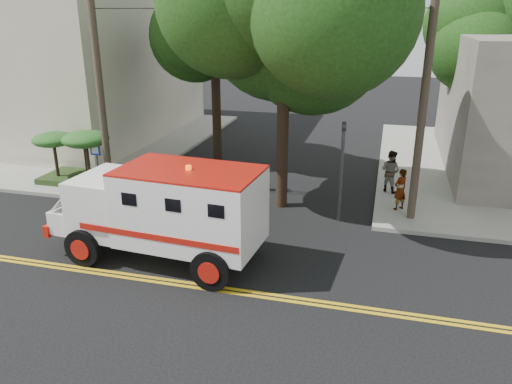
# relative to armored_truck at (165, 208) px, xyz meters

# --- Properties ---
(ground) EXTENTS (100.00, 100.00, 0.00)m
(ground) POSITION_rel_armored_truck_xyz_m (0.90, -1.29, -1.67)
(ground) COLOR black
(ground) RESTS_ON ground
(sidewalk_nw) EXTENTS (17.00, 17.00, 0.15)m
(sidewalk_nw) POSITION_rel_armored_truck_xyz_m (-12.60, 12.21, -1.60)
(sidewalk_nw) COLOR gray
(sidewalk_nw) RESTS_ON ground
(building_left) EXTENTS (16.00, 14.00, 10.00)m
(building_left) POSITION_rel_armored_truck_xyz_m (-14.60, 13.71, 3.48)
(building_left) COLOR #B7B296
(building_left) RESTS_ON sidewalk_nw
(utility_pole_left) EXTENTS (0.28, 0.28, 9.00)m
(utility_pole_left) POSITION_rel_armored_truck_xyz_m (-4.70, 4.71, 2.83)
(utility_pole_left) COLOR #382D23
(utility_pole_left) RESTS_ON ground
(utility_pole_right) EXTENTS (0.28, 0.28, 9.00)m
(utility_pole_right) POSITION_rel_armored_truck_xyz_m (7.20, 4.91, 2.83)
(utility_pole_right) COLOR #382D23
(utility_pole_right) RESTS_ON ground
(tree_main) EXTENTS (6.08, 5.70, 9.85)m
(tree_main) POSITION_rel_armored_truck_xyz_m (2.84, 4.92, 5.53)
(tree_main) COLOR black
(tree_main) RESTS_ON ground
(tree_left) EXTENTS (4.48, 4.20, 7.70)m
(tree_left) POSITION_rel_armored_truck_xyz_m (-1.78, 10.50, 4.06)
(tree_left) COLOR black
(tree_left) RESTS_ON ground
(tree_right) EXTENTS (4.80, 4.50, 8.20)m
(tree_right) POSITION_rel_armored_truck_xyz_m (9.74, 14.48, 4.42)
(tree_right) COLOR black
(tree_right) RESTS_ON ground
(traffic_signal) EXTENTS (0.15, 0.18, 3.60)m
(traffic_signal) POSITION_rel_armored_truck_xyz_m (4.70, 4.31, 0.55)
(traffic_signal) COLOR #3F3F42
(traffic_signal) RESTS_ON ground
(accessibility_sign) EXTENTS (0.45, 0.10, 2.02)m
(accessibility_sign) POSITION_rel_armored_truck_xyz_m (-5.30, 4.88, -0.31)
(accessibility_sign) COLOR #3F3F42
(accessibility_sign) RESTS_ON ground
(palm_planter) EXTENTS (3.52, 2.63, 2.36)m
(palm_planter) POSITION_rel_armored_truck_xyz_m (-6.54, 5.34, -0.02)
(palm_planter) COLOR #1E3314
(palm_planter) RESTS_ON sidewalk_nw
(armored_truck) EXTENTS (6.62, 3.03, 2.94)m
(armored_truck) POSITION_rel_armored_truck_xyz_m (0.00, 0.00, 0.00)
(armored_truck) COLOR white
(armored_truck) RESTS_ON ground
(pedestrian_a) EXTENTS (0.67, 0.67, 1.57)m
(pedestrian_a) POSITION_rel_armored_truck_xyz_m (6.77, 5.61, -0.74)
(pedestrian_a) COLOR gray
(pedestrian_a) RESTS_ON sidewalk_ne
(pedestrian_b) EXTENTS (1.05, 1.00, 1.72)m
(pedestrian_b) POSITION_rel_armored_truck_xyz_m (6.40, 7.58, -0.66)
(pedestrian_b) COLOR gray
(pedestrian_b) RESTS_ON sidewalk_ne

